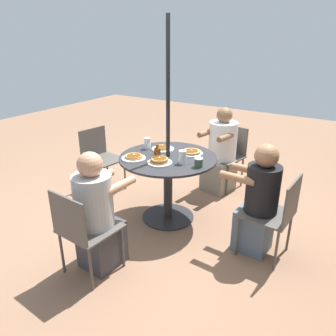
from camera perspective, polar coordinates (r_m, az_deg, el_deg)
name	(u,v)px	position (r m, az deg, el deg)	size (l,w,h in m)	color
ground_plane	(168,217)	(3.86, 0.00, -8.52)	(12.00, 12.00, 0.00)	#8C664C
patio_table	(168,172)	(3.60, 0.00, -0.78)	(1.06, 1.06, 0.75)	#28282B
umbrella_pole	(168,127)	(3.43, 0.00, 7.12)	(0.04, 0.04, 2.16)	black
patio_chair_north	(82,228)	(2.87, -14.69, -10.01)	(0.47, 0.47, 0.82)	#514C47
diner_north	(97,216)	(2.94, -12.21, -8.21)	(0.54, 0.36, 1.11)	#3D3D42
patio_chair_east	(275,212)	(3.16, 18.22, -7.22)	(0.47, 0.47, 0.82)	#514C47
diner_east	(258,203)	(3.19, 15.43, -5.93)	(0.34, 0.53, 1.10)	slate
patio_chair_south	(228,152)	(4.54, 10.36, 2.70)	(0.51, 0.51, 0.82)	#514C47
diner_south	(221,154)	(4.40, 9.19, 2.46)	(0.53, 0.43, 1.12)	gray
patio_chair_west	(100,155)	(4.47, -11.79, 2.26)	(0.50, 0.50, 0.82)	#514C47
pancake_plate_a	(191,152)	(3.62, 4.07, 2.73)	(0.26, 0.26, 0.05)	white
pancake_plate_b	(163,148)	(3.75, -0.89, 3.44)	(0.26, 0.26, 0.05)	white
pancake_plate_c	(160,161)	(3.34, -1.49, 1.21)	(0.26, 0.26, 0.07)	white
pancake_plate_d	(134,157)	(3.49, -6.00, 1.86)	(0.26, 0.26, 0.05)	white
syrup_bottle	(157,152)	(3.51, -1.89, 2.79)	(0.09, 0.07, 0.14)	brown
coffee_cup	(199,162)	(3.26, 5.35, 0.97)	(0.09, 0.09, 0.09)	#33513D
drinking_glass_a	(147,143)	(3.77, -3.61, 4.32)	(0.07, 0.07, 0.13)	silver
drinking_glass_b	(183,157)	(3.33, 2.54, 1.91)	(0.08, 0.08, 0.14)	silver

